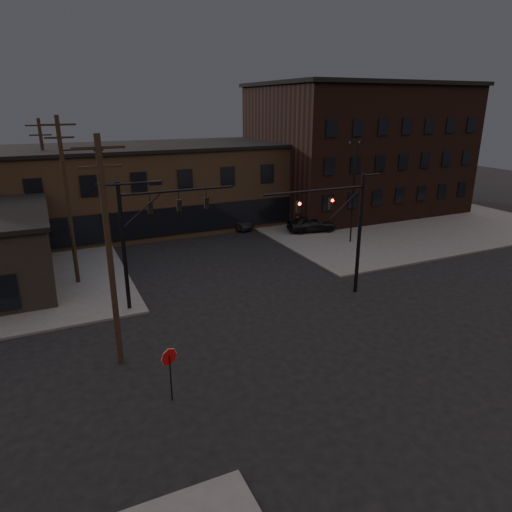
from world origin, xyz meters
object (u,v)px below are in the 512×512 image
Objects in this scene: parked_car_lot_a at (311,224)px; traffic_signal_far at (144,230)px; traffic_signal_near at (346,223)px; parked_car_lot_b at (320,222)px; stop_sign at (170,363)px; car_crossing at (233,222)px.

traffic_signal_far is at bearing 130.75° from parked_car_lot_a.
traffic_signal_near is 1.00× the size of traffic_signal_far.
traffic_signal_near reaches higher than parked_car_lot_a.
traffic_signal_far reaches higher than parked_car_lot_b.
parked_car_lot_a is at bearing 46.35° from stop_sign.
traffic_signal_far reaches higher than car_crossing.
parked_car_lot_a is (6.21, 14.02, -3.98)m from traffic_signal_near.
parked_car_lot_b is (21.00, 21.17, -1.02)m from stop_sign.
traffic_signal_near is at bearing -112.00° from car_crossing.
traffic_signal_far is 10.55m from stop_sign.
stop_sign is (-13.36, -6.49, -3.09)m from traffic_signal_near.
parked_car_lot_b is at bearing 29.56° from traffic_signal_far.
car_crossing is at bearing 64.28° from parked_car_lot_a.
car_crossing is (-7.79, 4.05, -0.13)m from parked_car_lot_b.
stop_sign is at bearing -154.10° from traffic_signal_near.
car_crossing is at bearing 62.36° from stop_sign.
traffic_signal_far is (-12.07, 3.50, 0.08)m from traffic_signal_near.
traffic_signal_far is 1.69× the size of parked_car_lot_a.
car_crossing is (-0.15, 18.74, -4.23)m from traffic_signal_near.
traffic_signal_near is at bearing -16.17° from traffic_signal_far.
parked_car_lot_a is 1.01× the size of parked_car_lot_b.
parked_car_lot_a is at bearing 29.93° from traffic_signal_far.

